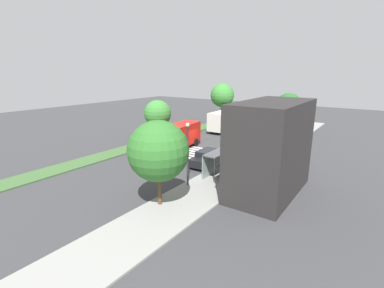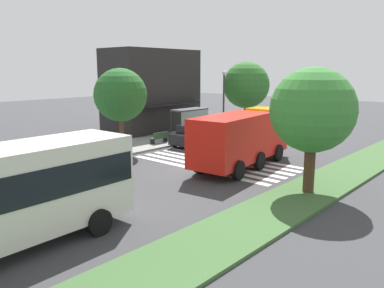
{
  "view_description": "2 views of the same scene",
  "coord_description": "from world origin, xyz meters",
  "px_view_note": "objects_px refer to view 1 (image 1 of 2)",
  "views": [
    {
      "loc": [
        30.44,
        20.48,
        10.22
      ],
      "look_at": [
        2.38,
        0.74,
        1.25
      ],
      "focal_mm": 26.01,
      "sensor_mm": 36.0,
      "label": 1
    },
    {
      "loc": [
        -17.81,
        -15.33,
        6.03
      ],
      "look_at": [
        0.58,
        0.97,
        1.3
      ],
      "focal_mm": 36.47,
      "sensor_mm": 36.0,
      "label": 2
    }
  ],
  "objects_px": {
    "bench_near_shelter": "(233,161)",
    "sidewalk_tree_far_west": "(288,107)",
    "fire_truck": "(176,136)",
    "parked_car_east": "(206,158)",
    "sidewalk_tree_east": "(158,151)",
    "transit_bus": "(229,118)",
    "parked_car_mid": "(250,138)",
    "sidewalk_tree_west": "(247,123)",
    "parked_car_west": "(277,125)",
    "street_lamp": "(188,149)",
    "median_tree_far_west": "(222,95)",
    "median_tree_west": "(158,114)",
    "bus_stop_shelter": "(215,159)"
  },
  "relations": [
    {
      "from": "bench_near_shelter",
      "to": "sidewalk_tree_far_west",
      "type": "distance_m",
      "value": 20.79
    },
    {
      "from": "fire_truck",
      "to": "parked_car_east",
      "type": "bearing_deg",
      "value": 59.25
    },
    {
      "from": "bench_near_shelter",
      "to": "sidewalk_tree_east",
      "type": "height_order",
      "value": "sidewalk_tree_east"
    },
    {
      "from": "transit_bus",
      "to": "parked_car_mid",
      "type": "bearing_deg",
      "value": -136.75
    },
    {
      "from": "sidewalk_tree_far_west",
      "to": "parked_car_mid",
      "type": "bearing_deg",
      "value": -12.34
    },
    {
      "from": "fire_truck",
      "to": "bench_near_shelter",
      "type": "bearing_deg",
      "value": 74.86
    },
    {
      "from": "sidewalk_tree_west",
      "to": "parked_car_west",
      "type": "bearing_deg",
      "value": -173.02
    },
    {
      "from": "street_lamp",
      "to": "median_tree_far_west",
      "type": "distance_m",
      "value": 34.26
    },
    {
      "from": "parked_car_east",
      "to": "sidewalk_tree_west",
      "type": "height_order",
      "value": "sidewalk_tree_west"
    },
    {
      "from": "transit_bus",
      "to": "sidewalk_tree_west",
      "type": "xyz_separation_m",
      "value": [
        13.62,
        9.6,
        2.13
      ]
    },
    {
      "from": "street_lamp",
      "to": "parked_car_mid",
      "type": "bearing_deg",
      "value": -174.26
    },
    {
      "from": "bench_near_shelter",
      "to": "median_tree_far_west",
      "type": "xyz_separation_m",
      "value": [
        -23.66,
        -14.7,
        4.89
      ]
    },
    {
      "from": "transit_bus",
      "to": "street_lamp",
      "type": "bearing_deg",
      "value": -161.99
    },
    {
      "from": "fire_truck",
      "to": "median_tree_far_west",
      "type": "height_order",
      "value": "median_tree_far_west"
    },
    {
      "from": "street_lamp",
      "to": "median_tree_west",
      "type": "relative_size",
      "value": 0.96
    },
    {
      "from": "fire_truck",
      "to": "street_lamp",
      "type": "distance_m",
      "value": 12.29
    },
    {
      "from": "fire_truck",
      "to": "transit_bus",
      "type": "xyz_separation_m",
      "value": [
        -16.38,
        -0.87,
        0.15
      ]
    },
    {
      "from": "parked_car_mid",
      "to": "sidewalk_tree_east",
      "type": "bearing_deg",
      "value": 3.75
    },
    {
      "from": "parked_car_west",
      "to": "bench_near_shelter",
      "type": "bearing_deg",
      "value": 5.09
    },
    {
      "from": "parked_car_west",
      "to": "parked_car_mid",
      "type": "height_order",
      "value": "parked_car_west"
    },
    {
      "from": "fire_truck",
      "to": "parked_car_east",
      "type": "relative_size",
      "value": 1.92
    },
    {
      "from": "fire_truck",
      "to": "sidewalk_tree_east",
      "type": "bearing_deg",
      "value": 26.71
    },
    {
      "from": "parked_car_west",
      "to": "sidewalk_tree_east",
      "type": "bearing_deg",
      "value": 2.24
    },
    {
      "from": "parked_car_west",
      "to": "median_tree_west",
      "type": "height_order",
      "value": "median_tree_west"
    },
    {
      "from": "sidewalk_tree_east",
      "to": "median_tree_west",
      "type": "xyz_separation_m",
      "value": [
        -15.87,
        -14.36,
        -0.33
      ]
    },
    {
      "from": "bus_stop_shelter",
      "to": "street_lamp",
      "type": "xyz_separation_m",
      "value": [
        3.57,
        -0.72,
        1.68
      ]
    },
    {
      "from": "transit_bus",
      "to": "parked_car_east",
      "type": "bearing_deg",
      "value": -160.99
    },
    {
      "from": "sidewalk_tree_far_west",
      "to": "median_tree_far_west",
      "type": "height_order",
      "value": "median_tree_far_west"
    },
    {
      "from": "street_lamp",
      "to": "median_tree_far_west",
      "type": "xyz_separation_m",
      "value": [
        -31.23,
        -13.96,
        1.91
      ]
    },
    {
      "from": "transit_bus",
      "to": "median_tree_west",
      "type": "height_order",
      "value": "median_tree_west"
    },
    {
      "from": "median_tree_far_west",
      "to": "median_tree_west",
      "type": "height_order",
      "value": "median_tree_far_west"
    },
    {
      "from": "parked_car_mid",
      "to": "median_tree_far_west",
      "type": "distance_m",
      "value": 18.59
    },
    {
      "from": "bus_stop_shelter",
      "to": "sidewalk_tree_far_west",
      "type": "distance_m",
      "value": 24.56
    },
    {
      "from": "sidewalk_tree_east",
      "to": "median_tree_west",
      "type": "relative_size",
      "value": 1.1
    },
    {
      "from": "sidewalk_tree_east",
      "to": "median_tree_west",
      "type": "distance_m",
      "value": 21.4
    },
    {
      "from": "fire_truck",
      "to": "bench_near_shelter",
      "type": "height_order",
      "value": "fire_truck"
    },
    {
      "from": "parked_car_west",
      "to": "parked_car_east",
      "type": "distance_m",
      "value": 23.64
    },
    {
      "from": "bench_near_shelter",
      "to": "sidewalk_tree_east",
      "type": "bearing_deg",
      "value": -1.65
    },
    {
      "from": "street_lamp",
      "to": "sidewalk_tree_west",
      "type": "distance_m",
      "value": 11.68
    },
    {
      "from": "bus_stop_shelter",
      "to": "parked_car_east",
      "type": "bearing_deg",
      "value": -133.97
    },
    {
      "from": "sidewalk_tree_west",
      "to": "sidewalk_tree_east",
      "type": "height_order",
      "value": "sidewalk_tree_east"
    },
    {
      "from": "parked_car_east",
      "to": "bus_stop_shelter",
      "type": "bearing_deg",
      "value": 43.39
    },
    {
      "from": "fire_truck",
      "to": "street_lamp",
      "type": "bearing_deg",
      "value": 36.28
    },
    {
      "from": "parked_car_east",
      "to": "median_tree_far_west",
      "type": "bearing_deg",
      "value": -156.91
    },
    {
      "from": "bench_near_shelter",
      "to": "street_lamp",
      "type": "xyz_separation_m",
      "value": [
        7.57,
        -0.74,
        2.98
      ]
    },
    {
      "from": "transit_bus",
      "to": "median_tree_far_west",
      "type": "height_order",
      "value": "median_tree_far_west"
    },
    {
      "from": "median_tree_far_west",
      "to": "bench_near_shelter",
      "type": "bearing_deg",
      "value": 31.85
    },
    {
      "from": "parked_car_west",
      "to": "parked_car_east",
      "type": "xyz_separation_m",
      "value": [
        23.64,
        -0.0,
        0.01
      ]
    },
    {
      "from": "bus_stop_shelter",
      "to": "street_lamp",
      "type": "relative_size",
      "value": 0.61
    },
    {
      "from": "bus_stop_shelter",
      "to": "sidewalk_tree_west",
      "type": "xyz_separation_m",
      "value": [
        -8.09,
        -0.32,
        2.33
      ]
    }
  ]
}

